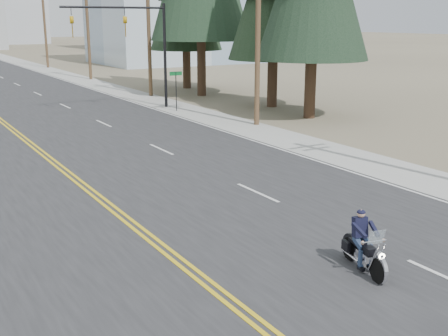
% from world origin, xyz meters
% --- Properties ---
extents(sidewalk_right, '(3.00, 200.00, 0.01)m').
position_xyz_m(sidewalk_right, '(11.50, 70.00, 0.01)').
color(sidewalk_right, '#A5A5A0').
rests_on(sidewalk_right, ground).
extents(traffic_mast_right, '(7.10, 0.26, 7.00)m').
position_xyz_m(traffic_mast_right, '(8.98, 32.00, 4.94)').
color(traffic_mast_right, black).
rests_on(traffic_mast_right, ground).
extents(street_sign, '(0.90, 0.06, 2.62)m').
position_xyz_m(street_sign, '(10.80, 30.00, 1.80)').
color(street_sign, black).
rests_on(street_sign, ground).
extents(utility_pole_b, '(2.20, 0.30, 11.50)m').
position_xyz_m(utility_pole_b, '(12.50, 23.00, 5.98)').
color(utility_pole_b, brown).
rests_on(utility_pole_b, ground).
extents(utility_pole_c, '(2.20, 0.30, 11.00)m').
position_xyz_m(utility_pole_c, '(12.50, 38.00, 5.73)').
color(utility_pole_c, brown).
rests_on(utility_pole_c, ground).
extents(utility_pole_d, '(2.20, 0.30, 11.50)m').
position_xyz_m(utility_pole_d, '(12.50, 53.00, 5.98)').
color(utility_pole_d, brown).
rests_on(utility_pole_d, ground).
extents(utility_pole_e, '(2.20, 0.30, 11.00)m').
position_xyz_m(utility_pole_e, '(12.50, 70.00, 5.73)').
color(utility_pole_e, brown).
rests_on(utility_pole_e, ground).
extents(haze_bldg_c, '(16.00, 12.00, 18.00)m').
position_xyz_m(haze_bldg_c, '(40.00, 110.00, 9.00)').
color(haze_bldg_c, '#B7BCC6').
rests_on(haze_bldg_c, ground).
extents(haze_bldg_e, '(14.00, 14.00, 12.00)m').
position_xyz_m(haze_bldg_e, '(25.00, 150.00, 6.00)').
color(haze_bldg_e, '#B7BCC6').
rests_on(haze_bldg_e, ground).
extents(motorcyclist, '(1.30, 2.06, 1.49)m').
position_xyz_m(motorcyclist, '(3.62, 5.45, 0.75)').
color(motorcyclist, black).
rests_on(motorcyclist, ground).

